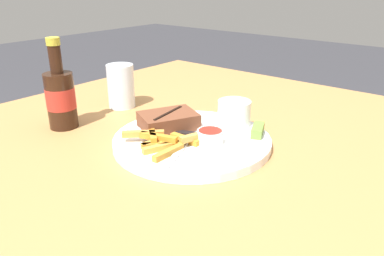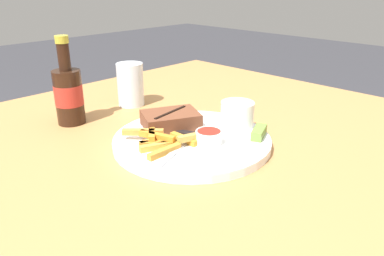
{
  "view_description": "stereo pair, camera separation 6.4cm",
  "coord_description": "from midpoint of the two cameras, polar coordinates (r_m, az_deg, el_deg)",
  "views": [
    {
      "loc": [
        -0.56,
        -0.45,
        1.05
      ],
      "look_at": [
        0.0,
        0.0,
        0.76
      ],
      "focal_mm": 35.0,
      "sensor_mm": 36.0,
      "label": 1
    },
    {
      "loc": [
        -0.51,
        -0.5,
        1.05
      ],
      "look_at": [
        0.0,
        0.0,
        0.76
      ],
      "focal_mm": 35.0,
      "sensor_mm": 36.0,
      "label": 2
    }
  ],
  "objects": [
    {
      "name": "dining_table",
      "position": [
        0.82,
        -2.26,
        -7.13
      ],
      "size": [
        1.26,
        1.17,
        0.72
      ],
      "color": "#A87542",
      "rests_on": "ground_plane"
    },
    {
      "name": "dinner_plate",
      "position": [
        0.79,
        -2.35,
        -2.0
      ],
      "size": [
        0.33,
        0.33,
        0.02
      ],
      "color": "white",
      "rests_on": "dining_table"
    },
    {
      "name": "steak_portion",
      "position": [
        0.83,
        -5.85,
        1.11
      ],
      "size": [
        0.15,
        0.13,
        0.04
      ],
      "color": "brown",
      "rests_on": "dinner_plate"
    },
    {
      "name": "fries_pile",
      "position": [
        0.74,
        -6.98,
        -2.07
      ],
      "size": [
        0.12,
        0.14,
        0.02
      ],
      "color": "orange",
      "rests_on": "dinner_plate"
    },
    {
      "name": "coleslaw_cup",
      "position": [
        0.84,
        4.27,
        2.49
      ],
      "size": [
        0.07,
        0.07,
        0.06
      ],
      "color": "white",
      "rests_on": "dinner_plate"
    },
    {
      "name": "dipping_sauce_cup",
      "position": [
        0.75,
        0.34,
        -1.25
      ],
      "size": [
        0.05,
        0.05,
        0.03
      ],
      "color": "silver",
      "rests_on": "dinner_plate"
    },
    {
      "name": "pickle_spear",
      "position": [
        0.8,
        7.72,
        -0.36
      ],
      "size": [
        0.06,
        0.04,
        0.02
      ],
      "color": "olive",
      "rests_on": "dinner_plate"
    },
    {
      "name": "fork_utensil",
      "position": [
        0.71,
        -4.88,
        -3.96
      ],
      "size": [
        0.13,
        0.06,
        0.0
      ],
      "rotation": [
        0.0,
        0.0,
        6.64
      ],
      "color": "#B7B7BC",
      "rests_on": "dinner_plate"
    },
    {
      "name": "knife_utensil",
      "position": [
        0.8,
        -5.38,
        -0.72
      ],
      "size": [
        0.08,
        0.16,
        0.01
      ],
      "rotation": [
        0.0,
        0.0,
        1.98
      ],
      "color": "#B7B7BC",
      "rests_on": "dinner_plate"
    },
    {
      "name": "beer_bottle",
      "position": [
        0.92,
        -21.33,
        4.44
      ],
      "size": [
        0.07,
        0.07,
        0.21
      ],
      "color": "black",
      "rests_on": "dining_table"
    },
    {
      "name": "drinking_glass",
      "position": [
        1.03,
        -12.56,
        6.24
      ],
      "size": [
        0.07,
        0.07,
        0.12
      ],
      "color": "silver",
      "rests_on": "dining_table"
    }
  ]
}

